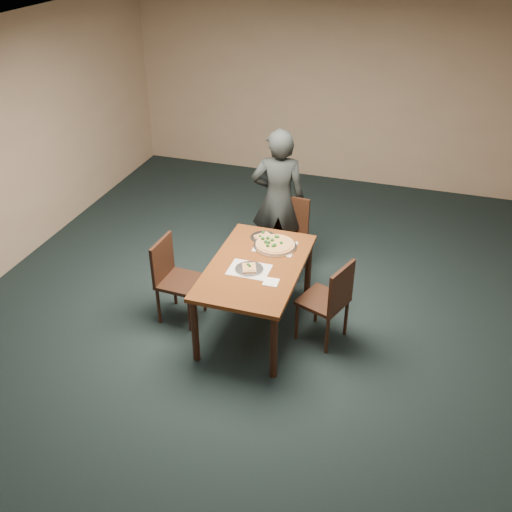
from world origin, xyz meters
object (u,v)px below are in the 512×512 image
(pizza_pan, at_px, (275,245))
(diner, at_px, (278,200))
(chair_left, at_px, (173,275))
(chair_right, at_px, (330,298))
(dining_table, at_px, (256,272))
(slice_plate_far, at_px, (263,237))
(slice_plate_near, at_px, (249,268))
(chair_far, at_px, (288,231))

(pizza_pan, bearing_deg, diner, 103.46)
(chair_left, xyz_separation_m, pizza_pan, (0.95, 0.50, 0.26))
(chair_right, bearing_deg, chair_left, -66.28)
(chair_left, relative_size, diner, 0.53)
(chair_left, height_order, pizza_pan, chair_left)
(chair_left, distance_m, chair_right, 1.64)
(chair_left, relative_size, chair_right, 1.00)
(dining_table, height_order, slice_plate_far, slice_plate_far)
(pizza_pan, relative_size, slice_plate_far, 1.62)
(slice_plate_near, height_order, slice_plate_far, slice_plate_far)
(dining_table, distance_m, slice_plate_near, 0.15)
(chair_far, xyz_separation_m, chair_left, (-0.90, -1.27, 0.00))
(dining_table, bearing_deg, chair_right, -1.12)
(slice_plate_near, bearing_deg, diner, 93.67)
(pizza_pan, xyz_separation_m, slice_plate_far, (-0.17, 0.14, -0.01))
(chair_far, distance_m, pizza_pan, 0.81)
(chair_left, relative_size, slice_plate_near, 3.25)
(chair_far, relative_size, slice_plate_near, 3.25)
(chair_far, relative_size, chair_right, 1.00)
(chair_left, bearing_deg, slice_plate_near, -87.03)
(chair_far, bearing_deg, diner, 156.88)
(pizza_pan, bearing_deg, chair_right, -30.90)
(chair_right, height_order, slice_plate_far, chair_right)
(pizza_pan, height_order, slice_plate_near, pizza_pan)
(diner, xyz_separation_m, pizza_pan, (0.20, -0.86, -0.09))
(diner, xyz_separation_m, slice_plate_far, (0.04, -0.72, -0.10))
(dining_table, relative_size, chair_far, 1.65)
(dining_table, height_order, pizza_pan, pizza_pan)
(slice_plate_far, bearing_deg, chair_left, -140.96)
(dining_table, bearing_deg, slice_plate_near, -108.67)
(chair_left, xyz_separation_m, diner, (0.75, 1.36, 0.35))
(dining_table, bearing_deg, chair_left, -173.09)
(pizza_pan, distance_m, slice_plate_far, 0.22)
(slice_plate_near, bearing_deg, chair_left, 179.92)
(pizza_pan, bearing_deg, dining_table, -101.70)
(dining_table, xyz_separation_m, slice_plate_far, (-0.09, 0.53, 0.10))
(chair_left, distance_m, slice_plate_far, 1.04)
(dining_table, distance_m, chair_far, 1.17)
(dining_table, relative_size, slice_plate_far, 5.36)
(chair_left, height_order, slice_plate_near, chair_left)
(chair_left, distance_m, diner, 1.59)
(diner, height_order, slice_plate_near, diner)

